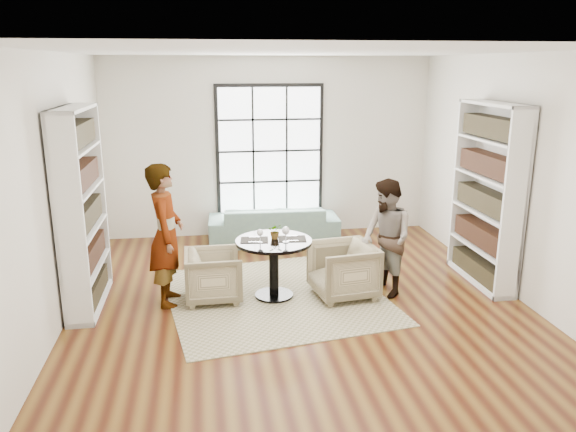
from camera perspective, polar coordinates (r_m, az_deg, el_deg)
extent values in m
plane|color=brown|center=(7.11, 1.11, -8.57)|extent=(6.00, 6.00, 0.00)
plane|color=silver|center=(9.58, -1.89, 6.97)|extent=(5.50, 0.00, 5.50)
plane|color=silver|center=(6.76, -22.49, 2.37)|extent=(0.00, 6.00, 6.00)
plane|color=silver|center=(7.61, 22.09, 3.73)|extent=(0.00, 6.00, 6.00)
plane|color=silver|center=(3.84, 8.83, -5.79)|extent=(5.50, 0.00, 5.50)
plane|color=white|center=(6.51, 1.25, 16.37)|extent=(6.00, 6.00, 0.00)
cube|color=black|center=(9.56, -1.88, 6.66)|extent=(1.82, 0.06, 2.22)
cube|color=white|center=(9.53, -1.85, 6.63)|extent=(1.70, 0.02, 2.10)
cube|color=tan|center=(7.21, -1.28, -8.16)|extent=(3.02, 3.02, 0.01)
cylinder|color=black|center=(7.21, -1.42, -8.06)|extent=(0.49, 0.49, 0.04)
cylinder|color=black|center=(7.08, -1.44, -5.46)|extent=(0.12, 0.12, 0.68)
cylinder|color=black|center=(6.96, -1.46, -2.61)|extent=(0.95, 0.95, 0.04)
imported|color=slate|center=(9.29, -1.48, -0.79)|extent=(2.15, 0.91, 0.62)
imported|color=#C4B18C|center=(7.08, -7.56, -6.04)|extent=(0.71, 0.70, 0.64)
imported|color=tan|center=(7.15, 5.61, -5.50)|extent=(0.86, 0.84, 0.70)
imported|color=gray|center=(6.92, -12.28, -1.90)|extent=(0.44, 0.65, 1.75)
imported|color=gray|center=(7.17, 9.96, -2.23)|extent=(0.72, 0.84, 1.49)
cube|color=black|center=(6.95, -3.44, -2.44)|extent=(0.36, 0.29, 0.01)
cube|color=black|center=(6.99, 0.42, -2.32)|extent=(0.36, 0.29, 0.01)
cylinder|color=silver|center=(6.85, -2.85, -2.69)|extent=(0.06, 0.06, 0.01)
cylinder|color=silver|center=(6.84, -2.85, -2.30)|extent=(0.01, 0.01, 0.10)
sphere|color=maroon|center=(6.82, -2.86, -1.69)|extent=(0.08, 0.08, 0.08)
ellipsoid|color=white|center=(6.82, -2.86, -1.69)|extent=(0.08, 0.08, 0.09)
cylinder|color=silver|center=(6.86, -0.23, -2.64)|extent=(0.07, 0.07, 0.01)
cylinder|color=silver|center=(6.84, -0.23, -2.19)|extent=(0.01, 0.01, 0.11)
sphere|color=maroon|center=(6.82, -0.23, -1.48)|extent=(0.09, 0.09, 0.09)
ellipsoid|color=white|center=(6.82, -0.23, -1.48)|extent=(0.09, 0.09, 0.10)
imported|color=gray|center=(6.98, -1.29, -1.55)|extent=(0.20, 0.18, 0.20)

